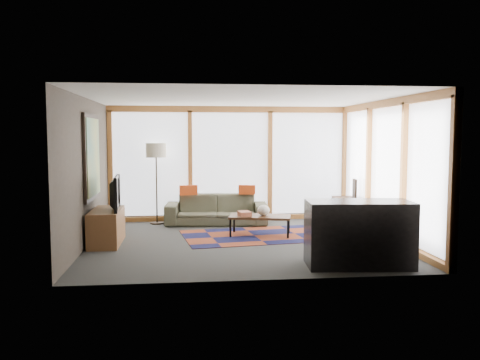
{
  "coord_description": "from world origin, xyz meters",
  "views": [
    {
      "loc": [
        -1.04,
        -9.11,
        1.94
      ],
      "look_at": [
        0.0,
        0.4,
        1.1
      ],
      "focal_mm": 38.0,
      "sensor_mm": 36.0,
      "label": 1
    }
  ],
  "objects": [
    {
      "name": "bowl_a",
      "position": [
        2.44,
        0.13,
        0.65
      ],
      "size": [
        0.22,
        0.22,
        0.1
      ],
      "primitive_type": "ellipsoid",
      "rotation": [
        0.0,
        0.0,
        -0.1
      ],
      "color": "black",
      "rests_on": "bookshelf"
    },
    {
      "name": "bowl_b",
      "position": [
        2.42,
        0.4,
        0.64
      ],
      "size": [
        0.16,
        0.16,
        0.08
      ],
      "primitive_type": "ellipsoid",
      "rotation": [
        0.0,
        0.0,
        -0.09
      ],
      "color": "black",
      "rests_on": "bookshelf"
    },
    {
      "name": "pillow_right",
      "position": [
        0.32,
        1.96,
        0.75
      ],
      "size": [
        0.39,
        0.18,
        0.2
      ],
      "primitive_type": "cube",
      "rotation": [
        0.0,
        0.0,
        -0.21
      ],
      "color": "#B43B12",
      "rests_on": "sofa"
    },
    {
      "name": "bar_counter",
      "position": [
        1.53,
        -1.92,
        0.49
      ],
      "size": [
        1.6,
        0.85,
        0.98
      ],
      "primitive_type": "cube",
      "rotation": [
        0.0,
        0.0,
        -0.09
      ],
      "color": "black",
      "rests_on": "ground"
    },
    {
      "name": "bookshelf",
      "position": [
        2.43,
        0.64,
        0.3
      ],
      "size": [
        0.44,
        2.4,
        0.6
      ],
      "primitive_type": null,
      "color": "#341C0F",
      "rests_on": "ground"
    },
    {
      "name": "vase",
      "position": [
        0.47,
        0.51,
        0.5
      ],
      "size": [
        0.27,
        0.27,
        0.21
      ],
      "primitive_type": "ellipsoid",
      "rotation": [
        0.0,
        0.0,
        0.12
      ],
      "color": "beige",
      "rests_on": "coffee_table"
    },
    {
      "name": "pillow_left",
      "position": [
        -0.96,
        1.97,
        0.75
      ],
      "size": [
        0.4,
        0.19,
        0.21
      ],
      "primitive_type": "cube",
      "rotation": [
        0.0,
        0.0,
        0.19
      ],
      "color": "#B43B12",
      "rests_on": "sofa"
    },
    {
      "name": "room_envelope",
      "position": [
        0.49,
        0.56,
        1.54
      ],
      "size": [
        5.52,
        5.02,
        2.62
      ],
      "color": "#3B322A",
      "rests_on": "ground"
    },
    {
      "name": "television",
      "position": [
        -2.36,
        0.09,
        0.92
      ],
      "size": [
        0.21,
        1.06,
        0.61
      ],
      "primitive_type": "imported",
      "rotation": [
        0.0,
        0.0,
        1.64
      ],
      "color": "black",
      "rests_on": "tv_console"
    },
    {
      "name": "sofa",
      "position": [
        -0.35,
        1.93,
        0.32
      ],
      "size": [
        2.27,
        1.05,
        0.65
      ],
      "primitive_type": "imported",
      "rotation": [
        0.0,
        0.0,
        -0.08
      ],
      "color": "#373728",
      "rests_on": "ground"
    },
    {
      "name": "floor_lamp",
      "position": [
        -1.66,
        2.1,
        0.89
      ],
      "size": [
        0.45,
        0.45,
        1.78
      ],
      "primitive_type": null,
      "color": "black",
      "rests_on": "ground"
    },
    {
      "name": "coffee_table",
      "position": [
        0.41,
        0.53,
        0.2
      ],
      "size": [
        1.28,
        0.84,
        0.39
      ],
      "primitive_type": null,
      "rotation": [
        0.0,
        0.0,
        -0.23
      ],
      "color": "#341C0F",
      "rests_on": "ground"
    },
    {
      "name": "rug",
      "position": [
        0.28,
        0.49,
        0.01
      ],
      "size": [
        2.9,
        2.08,
        0.01
      ],
      "primitive_type": "cube",
      "rotation": [
        0.0,
        0.0,
        0.14
      ],
      "color": "maroon",
      "rests_on": "ground"
    },
    {
      "name": "tv_console",
      "position": [
        -2.44,
        0.08,
        0.31
      ],
      "size": [
        0.51,
        1.23,
        0.62
      ],
      "primitive_type": "cube",
      "color": "brown",
      "rests_on": "ground"
    },
    {
      "name": "shelf_picture",
      "position": [
        2.58,
        1.37,
        0.81
      ],
      "size": [
        0.08,
        0.32,
        0.41
      ],
      "primitive_type": "cube",
      "rotation": [
        0.0,
        0.0,
        -0.14
      ],
      "color": "black",
      "rests_on": "bookshelf"
    },
    {
      "name": "ground",
      "position": [
        0.0,
        0.0,
        0.0
      ],
      "size": [
        5.5,
        5.5,
        0.0
      ],
      "primitive_type": "plane",
      "color": "#2F302D",
      "rests_on": "ground"
    },
    {
      "name": "book_stack",
      "position": [
        0.1,
        0.51,
        0.44
      ],
      "size": [
        0.27,
        0.31,
        0.09
      ],
      "primitive_type": "cube",
      "rotation": [
        0.0,
        0.0,
        0.2
      ],
      "color": "#9B4E33",
      "rests_on": "coffee_table"
    }
  ]
}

